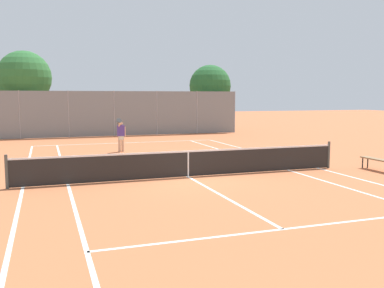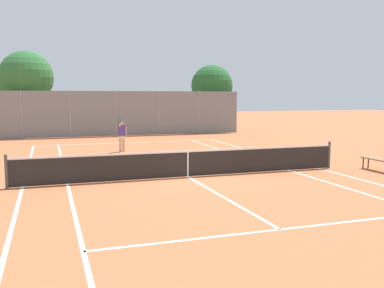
# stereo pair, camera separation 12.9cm
# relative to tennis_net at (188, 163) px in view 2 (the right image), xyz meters

# --- Properties ---
(ground_plane) EXTENTS (120.00, 120.00, 0.00)m
(ground_plane) POSITION_rel_tennis_net_xyz_m (0.00, 0.00, -0.51)
(ground_plane) COLOR #BC663D
(court_line_markings) EXTENTS (11.10, 23.90, 0.01)m
(court_line_markings) POSITION_rel_tennis_net_xyz_m (0.00, 0.00, -0.51)
(court_line_markings) COLOR silver
(court_line_markings) RESTS_ON ground
(tennis_net) EXTENTS (12.00, 0.10, 1.07)m
(tennis_net) POSITION_rel_tennis_net_xyz_m (0.00, 0.00, 0.00)
(tennis_net) COLOR #474C47
(tennis_net) RESTS_ON ground
(player_far_left) EXTENTS (0.58, 0.80, 1.77)m
(player_far_left) POSITION_rel_tennis_net_xyz_m (-1.06, 7.73, 0.42)
(player_far_left) COLOR #D8A884
(player_far_left) RESTS_ON ground
(loose_tennis_ball_0) EXTENTS (0.07, 0.07, 0.07)m
(loose_tennis_ball_0) POSITION_rel_tennis_net_xyz_m (3.54, 1.78, -0.48)
(loose_tennis_ball_0) COLOR #D1DB33
(loose_tennis_ball_0) RESTS_ON ground
(loose_tennis_ball_1) EXTENTS (0.07, 0.07, 0.07)m
(loose_tennis_ball_1) POSITION_rel_tennis_net_xyz_m (-2.36, 3.28, -0.48)
(loose_tennis_ball_1) COLOR #D1DB33
(loose_tennis_ball_1) RESTS_ON ground
(loose_tennis_ball_2) EXTENTS (0.07, 0.07, 0.07)m
(loose_tennis_ball_2) POSITION_rel_tennis_net_xyz_m (3.97, 3.40, -0.48)
(loose_tennis_ball_2) COLOR #D1DB33
(loose_tennis_ball_2) RESTS_ON ground
(courtside_bench) EXTENTS (0.36, 1.50, 0.47)m
(courtside_bench) POSITION_rel_tennis_net_xyz_m (7.33, -1.14, -0.10)
(courtside_bench) COLOR olive
(courtside_bench) RESTS_ON ground
(back_fence) EXTENTS (19.09, 0.08, 3.26)m
(back_fence) POSITION_rel_tennis_net_xyz_m (0.00, 16.69, 1.12)
(back_fence) COLOR gray
(back_fence) RESTS_ON ground
(tree_behind_left) EXTENTS (3.82, 3.82, 6.11)m
(tree_behind_left) POSITION_rel_tennis_net_xyz_m (-6.17, 18.95, 3.54)
(tree_behind_left) COLOR brown
(tree_behind_left) RESTS_ON ground
(tree_behind_right) EXTENTS (3.43, 3.43, 5.43)m
(tree_behind_right) POSITION_rel_tennis_net_xyz_m (8.35, 18.94, 3.10)
(tree_behind_right) COLOR brown
(tree_behind_right) RESTS_ON ground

